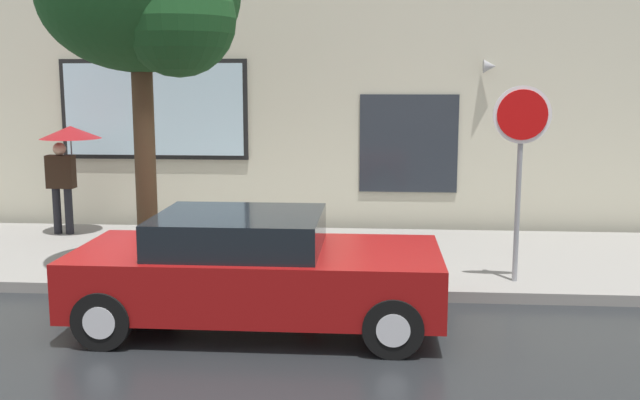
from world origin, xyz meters
name	(u,v)px	position (x,y,z in m)	size (l,w,h in m)	color
ground_plane	(214,323)	(0.00, 0.00, 0.00)	(60.00, 60.00, 0.00)	black
sidewalk	(255,256)	(0.00, 3.00, 0.07)	(20.00, 4.00, 0.15)	gray
building_facade	(274,46)	(-0.02, 5.50, 3.48)	(20.00, 0.67, 7.00)	beige
parked_car	(255,270)	(0.51, -0.08, 0.67)	(4.19, 1.93, 1.34)	maroon
fire_hydrant	(310,245)	(0.98, 1.83, 0.54)	(0.30, 0.44, 0.80)	red
pedestrian_with_umbrella	(68,147)	(-3.48, 4.13, 1.70)	(1.05, 1.05, 1.92)	black
street_tree	(147,2)	(-1.17, 1.58, 3.88)	(2.75, 2.34, 4.86)	#4C3823
stop_sign	(521,145)	(3.80, 1.57, 2.01)	(0.76, 0.10, 2.64)	gray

